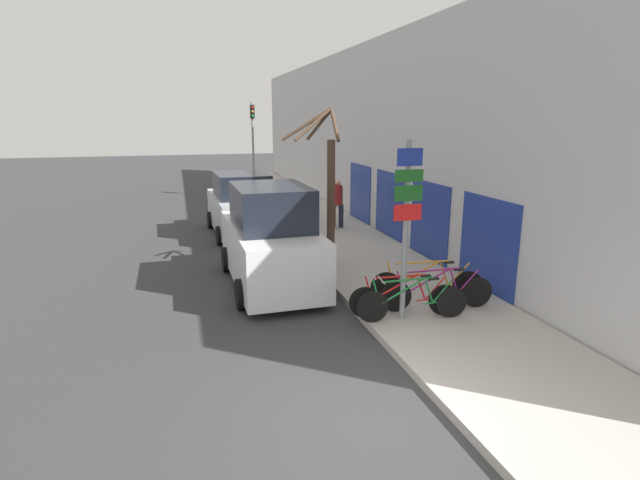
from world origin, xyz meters
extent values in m
plane|color=#333335|center=(0.00, 11.20, 0.00)|extent=(80.00, 80.00, 0.00)
cube|color=#ADA89E|center=(2.60, 14.00, 0.07)|extent=(3.20, 32.00, 0.15)
cube|color=#BCBCC1|center=(4.35, 14.00, 3.25)|extent=(0.20, 32.00, 6.50)
cube|color=navy|center=(4.23, 3.94, 1.19)|extent=(0.03, 2.10, 2.08)
cube|color=navy|center=(4.23, 6.67, 1.19)|extent=(0.03, 2.10, 2.08)
cube|color=navy|center=(4.23, 9.40, 1.19)|extent=(0.03, 2.10, 2.08)
cube|color=navy|center=(4.23, 12.13, 1.19)|extent=(0.03, 2.10, 2.08)
cylinder|color=gray|center=(1.69, 2.84, 1.85)|extent=(0.10, 0.10, 3.40)
cube|color=navy|center=(1.69, 2.78, 3.24)|extent=(0.49, 0.02, 0.32)
cube|color=#19591E|center=(1.69, 2.78, 2.92)|extent=(0.55, 0.02, 0.22)
cube|color=#19591E|center=(1.69, 2.78, 2.60)|extent=(0.55, 0.02, 0.29)
cube|color=red|center=(1.69, 2.78, 2.25)|extent=(0.55, 0.02, 0.30)
cylinder|color=black|center=(1.08, 2.84, 0.46)|extent=(0.62, 0.11, 0.62)
cylinder|color=black|center=(2.64, 2.65, 0.46)|extent=(0.62, 0.11, 0.62)
cylinder|color=#197233|center=(1.66, 2.77, 0.74)|extent=(0.88, 0.14, 0.51)
cylinder|color=#197233|center=(1.74, 2.76, 0.96)|extent=(1.02, 0.16, 0.08)
cylinder|color=#197233|center=(2.17, 2.71, 0.72)|extent=(0.19, 0.06, 0.44)
cylinder|color=#197233|center=(2.36, 2.69, 0.48)|extent=(0.55, 0.09, 0.07)
cylinder|color=#197233|center=(2.44, 2.68, 0.70)|extent=(0.41, 0.08, 0.50)
cylinder|color=#197233|center=(1.16, 2.83, 0.72)|extent=(0.19, 0.05, 0.53)
cube|color=black|center=(2.25, 2.70, 0.96)|extent=(0.21, 0.10, 0.04)
cylinder|color=#99999E|center=(1.23, 2.82, 0.98)|extent=(0.08, 0.44, 0.02)
cylinder|color=black|center=(1.02, 3.11, 0.46)|extent=(0.62, 0.15, 0.62)
cylinder|color=black|center=(2.56, 2.81, 0.46)|extent=(0.62, 0.15, 0.62)
cylinder|color=red|center=(1.60, 2.99, 0.75)|extent=(0.87, 0.20, 0.51)
cylinder|color=red|center=(1.68, 2.98, 0.96)|extent=(1.01, 0.23, 0.08)
cylinder|color=red|center=(2.10, 2.90, 0.72)|extent=(0.19, 0.07, 0.45)
cylinder|color=red|center=(2.29, 2.86, 0.48)|extent=(0.55, 0.13, 0.08)
cylinder|color=red|center=(2.37, 2.84, 0.70)|extent=(0.41, 0.11, 0.50)
cylinder|color=red|center=(1.10, 3.09, 0.72)|extent=(0.19, 0.07, 0.54)
cube|color=black|center=(2.18, 2.88, 0.96)|extent=(0.21, 0.12, 0.04)
cylinder|color=#99999E|center=(1.18, 3.08, 0.99)|extent=(0.11, 0.44, 0.02)
cylinder|color=black|center=(1.73, 3.22, 0.47)|extent=(0.63, 0.11, 0.63)
cylinder|color=black|center=(3.42, 3.00, 0.47)|extent=(0.63, 0.11, 0.63)
cylinder|color=#8C1E72|center=(2.36, 3.14, 0.76)|extent=(0.95, 0.16, 0.52)
cylinder|color=#8C1E72|center=(2.45, 3.12, 0.98)|extent=(1.11, 0.18, 0.08)
cylinder|color=#8C1E72|center=(2.91, 3.07, 0.73)|extent=(0.21, 0.06, 0.45)
cylinder|color=#8C1E72|center=(3.13, 3.04, 0.49)|extent=(0.60, 0.10, 0.08)
cylinder|color=#8C1E72|center=(3.21, 3.03, 0.71)|extent=(0.45, 0.09, 0.51)
cylinder|color=#8C1E72|center=(1.81, 3.21, 0.73)|extent=(0.20, 0.06, 0.55)
cube|color=black|center=(3.00, 3.05, 0.97)|extent=(0.21, 0.10, 0.04)
cylinder|color=#99999E|center=(1.90, 3.19, 1.00)|extent=(0.08, 0.44, 0.02)
cylinder|color=black|center=(1.74, 3.74, 0.48)|extent=(0.65, 0.19, 0.66)
cylinder|color=black|center=(3.41, 3.34, 0.48)|extent=(0.65, 0.19, 0.66)
cylinder|color=orange|center=(2.37, 3.59, 0.79)|extent=(0.94, 0.26, 0.55)
cylinder|color=orange|center=(2.45, 3.57, 1.02)|extent=(1.10, 0.30, 0.09)
cylinder|color=orange|center=(2.91, 3.46, 0.76)|extent=(0.21, 0.08, 0.48)
cylinder|color=orange|center=(3.12, 3.41, 0.51)|extent=(0.59, 0.17, 0.08)
cylinder|color=orange|center=(3.21, 3.39, 0.74)|extent=(0.45, 0.13, 0.53)
cylinder|color=orange|center=(1.83, 3.72, 0.76)|extent=(0.20, 0.08, 0.57)
cube|color=black|center=(3.00, 3.44, 1.01)|extent=(0.21, 0.12, 0.04)
cylinder|color=#99999E|center=(1.91, 3.70, 1.04)|extent=(0.13, 0.43, 0.02)
cube|color=silver|center=(-0.29, 5.98, 0.82)|extent=(1.89, 4.47, 1.28)
cube|color=black|center=(-0.28, 5.80, 1.94)|extent=(1.67, 2.34, 0.97)
cylinder|color=black|center=(-1.22, 7.34, 0.33)|extent=(0.23, 0.66, 0.65)
cylinder|color=black|center=(0.59, 7.37, 0.33)|extent=(0.23, 0.66, 0.65)
cylinder|color=black|center=(-1.17, 4.59, 0.33)|extent=(0.23, 0.66, 0.65)
cylinder|color=black|center=(0.64, 4.62, 0.33)|extent=(0.23, 0.66, 0.65)
cube|color=#B2B7BC|center=(-0.28, 11.58, 0.75)|extent=(2.04, 4.31, 1.17)
cube|color=black|center=(-0.27, 11.41, 1.73)|extent=(1.76, 2.27, 0.78)
cylinder|color=black|center=(-1.26, 12.85, 0.30)|extent=(0.25, 0.62, 0.61)
cylinder|color=black|center=(0.59, 12.93, 0.30)|extent=(0.25, 0.62, 0.61)
cylinder|color=black|center=(-1.15, 10.23, 0.30)|extent=(0.25, 0.62, 0.61)
cylinder|color=black|center=(0.70, 10.31, 0.30)|extent=(0.25, 0.62, 0.61)
cylinder|color=#4C3D2D|center=(2.88, 11.11, 0.55)|extent=(0.15, 0.15, 0.79)
cylinder|color=#4C3D2D|center=(3.16, 11.07, 0.55)|extent=(0.15, 0.15, 0.79)
cylinder|color=#33664C|center=(3.02, 11.09, 1.26)|extent=(0.36, 0.36, 0.63)
sphere|color=tan|center=(3.02, 11.09, 1.68)|extent=(0.22, 0.22, 0.22)
cylinder|color=#1E2338|center=(3.12, 11.02, 0.57)|extent=(0.16, 0.16, 0.83)
cylinder|color=#1E2338|center=(2.83, 11.04, 0.57)|extent=(0.16, 0.16, 0.83)
cylinder|color=maroon|center=(2.97, 11.03, 1.31)|extent=(0.38, 0.38, 0.66)
sphere|color=tan|center=(2.97, 11.03, 1.75)|extent=(0.22, 0.22, 0.22)
cylinder|color=#4C3828|center=(1.43, 6.70, 1.77)|extent=(0.21, 0.21, 3.24)
cylinder|color=#4C3828|center=(0.94, 6.59, 3.77)|extent=(1.04, 0.30, 0.83)
cylinder|color=#4C3828|center=(1.18, 6.92, 3.76)|extent=(0.59, 0.54, 0.78)
cylinder|color=#4C3828|center=(0.83, 6.80, 3.77)|extent=(1.26, 0.29, 0.82)
cylinder|color=#4C3828|center=(1.40, 6.32, 3.75)|extent=(0.15, 0.83, 0.78)
cylinder|color=gray|center=(1.31, 19.36, 2.40)|extent=(0.10, 0.10, 4.50)
cube|color=black|center=(1.31, 19.26, 4.20)|extent=(0.20, 0.16, 0.64)
sphere|color=red|center=(1.31, 19.17, 4.40)|extent=(0.11, 0.11, 0.11)
sphere|color=orange|center=(1.31, 19.17, 4.20)|extent=(0.11, 0.11, 0.11)
sphere|color=green|center=(1.31, 19.17, 4.00)|extent=(0.11, 0.11, 0.11)
camera|label=1|loc=(-2.27, -5.37, 3.92)|focal=28.00mm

